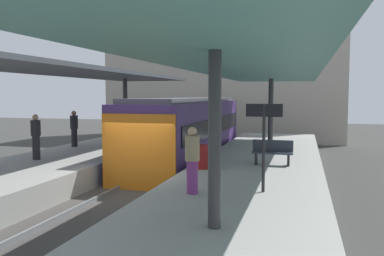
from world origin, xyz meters
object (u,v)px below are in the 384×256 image
at_px(passenger_near_bench, 36,136).
at_px(platform_bench, 272,152).
at_px(platform_sign, 264,128).
at_px(litter_bin, 202,157).
at_px(commuter_train, 188,131).
at_px(passenger_far_end, 74,128).
at_px(passenger_mid_platform, 192,159).

bearing_deg(passenger_near_bench, platform_bench, 7.91).
bearing_deg(platform_sign, litter_bin, 130.11).
relative_size(commuter_train, passenger_far_end, 7.15).
distance_m(commuter_train, platform_bench, 6.11).
bearing_deg(platform_bench, passenger_mid_platform, -108.63).
bearing_deg(platform_sign, passenger_near_bench, 161.68).
distance_m(platform_bench, platform_sign, 4.27).
height_order(passenger_mid_platform, passenger_far_end, passenger_far_end).
height_order(commuter_train, passenger_near_bench, commuter_train).
distance_m(commuter_train, passenger_near_bench, 7.05).
bearing_deg(passenger_far_end, passenger_near_bench, -79.05).
xyz_separation_m(commuter_train, passenger_near_bench, (-4.37, -5.53, 0.16)).
bearing_deg(passenger_far_end, platform_sign, -35.27).
height_order(passenger_near_bench, passenger_far_end, passenger_near_bench).
height_order(platform_sign, passenger_mid_platform, platform_sign).
xyz_separation_m(litter_bin, passenger_mid_platform, (0.60, -3.31, 0.46)).
distance_m(platform_sign, passenger_far_end, 11.66).
bearing_deg(litter_bin, passenger_mid_platform, -79.79).
bearing_deg(platform_sign, passenger_far_end, 144.73).
height_order(platform_bench, platform_sign, platform_sign).
height_order(litter_bin, passenger_near_bench, passenger_near_bench).
height_order(commuter_train, platform_bench, commuter_train).
relative_size(passenger_near_bench, passenger_far_end, 1.01).
distance_m(platform_bench, passenger_near_bench, 8.77).
bearing_deg(platform_bench, litter_bin, -147.20).
xyz_separation_m(platform_bench, passenger_far_end, (-9.42, 2.61, 0.42)).
distance_m(litter_bin, passenger_far_end, 8.29).
bearing_deg(passenger_near_bench, platform_sign, -18.32).
relative_size(commuter_train, passenger_mid_platform, 7.34).
relative_size(platform_bench, platform_sign, 0.63).
xyz_separation_m(platform_sign, passenger_near_bench, (-8.76, 2.90, -0.73)).
relative_size(passenger_mid_platform, passenger_far_end, 0.97).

